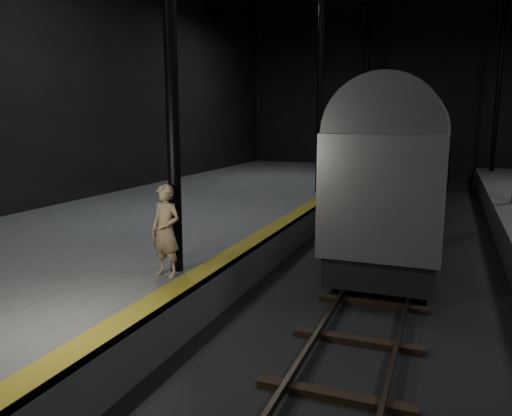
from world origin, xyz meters
The scene contains 6 objects.
ground centered at (0.00, 0.00, 0.00)m, with size 44.00×44.00×0.00m, color black.
platform_left centered at (-7.50, 0.00, 0.50)m, with size 9.00×43.80×1.00m, color #51514E.
tactile_strip centered at (-3.25, 0.00, 1.00)m, with size 0.50×43.80×0.01m, color olive.
track centered at (0.00, 0.00, 0.07)m, with size 2.40×43.00×0.24m.
train centered at (0.00, 7.39, 2.80)m, with size 2.81×18.76×5.02m.
woman centered at (-3.80, -4.39, 1.93)m, with size 0.68×0.44×1.85m, color tan.
Camera 1 is at (1.36, -12.77, 4.14)m, focal length 35.00 mm.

